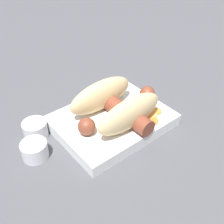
{
  "coord_description": "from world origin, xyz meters",
  "views": [
    {
      "loc": [
        -0.27,
        -0.34,
        0.38
      ],
      "look_at": [
        0.0,
        0.0,
        0.03
      ],
      "focal_mm": 45.0,
      "sensor_mm": 36.0,
      "label": 1
    }
  ],
  "objects_px": {
    "condiment_cup_far": "(35,151)",
    "food_tray": "(112,121)",
    "sausage": "(119,109)",
    "condiment_cup_near": "(35,130)",
    "bread_roll": "(115,104)"
  },
  "relations": [
    {
      "from": "condiment_cup_far",
      "to": "food_tray",
      "type": "bearing_deg",
      "value": -7.44
    },
    {
      "from": "food_tray",
      "to": "sausage",
      "type": "distance_m",
      "value": 0.03
    },
    {
      "from": "food_tray",
      "to": "condiment_cup_near",
      "type": "relative_size",
      "value": 4.64
    },
    {
      "from": "condiment_cup_near",
      "to": "condiment_cup_far",
      "type": "relative_size",
      "value": 1.0
    },
    {
      "from": "sausage",
      "to": "condiment_cup_far",
      "type": "bearing_deg",
      "value": 170.56
    },
    {
      "from": "condiment_cup_far",
      "to": "condiment_cup_near",
      "type": "bearing_deg",
      "value": 61.91
    },
    {
      "from": "food_tray",
      "to": "condiment_cup_near",
      "type": "height_order",
      "value": "condiment_cup_near"
    },
    {
      "from": "bread_roll",
      "to": "condiment_cup_near",
      "type": "relative_size",
      "value": 3.19
    },
    {
      "from": "sausage",
      "to": "condiment_cup_near",
      "type": "relative_size",
      "value": 4.07
    },
    {
      "from": "food_tray",
      "to": "bread_roll",
      "type": "xyz_separation_m",
      "value": [
        0.0,
        -0.0,
        0.04
      ]
    },
    {
      "from": "sausage",
      "to": "condiment_cup_far",
      "type": "height_order",
      "value": "sausage"
    },
    {
      "from": "condiment_cup_far",
      "to": "bread_roll",
      "type": "bearing_deg",
      "value": -8.86
    },
    {
      "from": "condiment_cup_near",
      "to": "bread_roll",
      "type": "bearing_deg",
      "value": -28.82
    },
    {
      "from": "food_tray",
      "to": "bread_roll",
      "type": "distance_m",
      "value": 0.04
    },
    {
      "from": "food_tray",
      "to": "sausage",
      "type": "relative_size",
      "value": 1.14
    }
  ]
}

